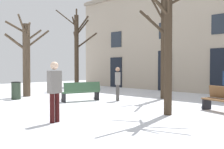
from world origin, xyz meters
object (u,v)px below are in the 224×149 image
(tree_foreground, at_px, (163,41))
(person_strolling, at_px, (55,88))
(tree_right_of_center, at_px, (77,47))
(bench_back_to_back_right, at_px, (223,100))
(tree_near_facade, at_px, (26,57))
(tree_center, at_px, (168,35))
(person_near_bench, at_px, (118,82))
(litter_bin, at_px, (16,91))
(bench_by_litter_bin, at_px, (81,91))

(tree_foreground, bearing_deg, person_strolling, -79.69)
(tree_right_of_center, distance_m, bench_back_to_back_right, 12.36)
(tree_near_facade, relative_size, bench_back_to_back_right, 2.67)
(tree_foreground, xyz_separation_m, bench_back_to_back_right, (3.91, -1.84, -2.44))
(tree_right_of_center, height_order, tree_center, tree_right_of_center)
(person_near_bench, bearing_deg, person_strolling, 153.16)
(tree_near_facade, xyz_separation_m, litter_bin, (0.94, -1.03, -1.72))
(bench_by_litter_bin, bearing_deg, tree_right_of_center, -111.58)
(tree_foreground, distance_m, litter_bin, 7.74)
(tree_right_of_center, bearing_deg, person_strolling, -39.75)
(tree_near_facade, distance_m, person_strolling, 7.69)
(tree_near_facade, height_order, tree_center, tree_center)
(tree_near_facade, distance_m, tree_right_of_center, 5.51)
(tree_near_facade, bearing_deg, bench_back_to_back_right, 15.10)
(tree_near_facade, height_order, person_near_bench, tree_near_facade)
(tree_center, relative_size, bench_back_to_back_right, 3.14)
(person_strolling, bearing_deg, person_near_bench, 19.65)
(tree_right_of_center, bearing_deg, tree_foreground, -3.92)
(tree_foreground, relative_size, person_near_bench, 3.39)
(tree_center, bearing_deg, bench_back_to_back_right, 60.73)
(person_strolling, bearing_deg, litter_bin, 69.82)
(tree_right_of_center, bearing_deg, bench_back_to_back_right, -11.36)
(tree_right_of_center, height_order, person_strolling, tree_right_of_center)
(tree_right_of_center, bearing_deg, litter_bin, -62.96)
(tree_right_of_center, xyz_separation_m, tree_center, (10.82, -4.25, -0.33))
(bench_back_to_back_right, bearing_deg, tree_right_of_center, -172.81)
(tree_right_of_center, relative_size, bench_back_to_back_right, 3.51)
(bench_back_to_back_right, xyz_separation_m, person_near_bench, (-4.85, -0.47, 0.42))
(bench_by_litter_bin, bearing_deg, tree_near_facade, -64.05)
(tree_center, height_order, person_strolling, tree_center)
(litter_bin, bearing_deg, person_near_bench, 38.97)
(bench_back_to_back_right, height_order, bench_by_litter_bin, bench_back_to_back_right)
(tree_foreground, relative_size, litter_bin, 6.21)
(bench_by_litter_bin, bearing_deg, tree_foreground, 164.46)
(tree_center, xyz_separation_m, litter_bin, (-7.74, -1.79, -2.24))
(tree_near_facade, distance_m, litter_bin, 2.21)
(tree_foreground, bearing_deg, tree_right_of_center, 176.08)
(bench_back_to_back_right, bearing_deg, tree_foreground, 173.39)
(tree_foreground, xyz_separation_m, litter_bin, (-4.87, -5.49, -2.45))
(tree_center, distance_m, tree_foreground, 4.69)
(bench_by_litter_bin, relative_size, person_near_bench, 1.18)
(person_near_bench, bearing_deg, tree_foreground, -73.69)
(tree_foreground, distance_m, person_near_bench, 3.20)
(tree_center, distance_m, person_near_bench, 4.43)
(litter_bin, bearing_deg, tree_center, 12.99)
(tree_right_of_center, relative_size, litter_bin, 6.58)
(tree_near_facade, bearing_deg, litter_bin, -47.53)
(litter_bin, xyz_separation_m, person_near_bench, (3.93, 3.18, 0.44))
(bench_back_to_back_right, height_order, person_near_bench, person_near_bench)
(tree_foreground, bearing_deg, tree_near_facade, -142.47)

